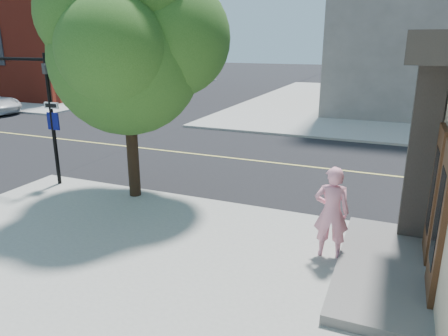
% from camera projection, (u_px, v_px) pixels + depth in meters
% --- Properties ---
extents(ground, '(140.00, 140.00, 0.00)m').
position_uv_depth(ground, '(76.00, 182.00, 13.27)').
color(ground, black).
rests_on(ground, ground).
extents(road_ew, '(140.00, 9.00, 0.01)m').
position_uv_depth(road_ew, '(153.00, 149.00, 17.24)').
color(road_ew, black).
rests_on(road_ew, ground).
extents(sidewalk_nw, '(26.00, 25.00, 0.12)m').
position_uv_depth(sidewalk_nw, '(43.00, 86.00, 40.71)').
color(sidewalk_nw, '#9D9D95').
rests_on(sidewalk_nw, ground).
extents(church, '(15.20, 12.00, 14.40)m').
position_uv_depth(church, '(27.00, 3.00, 34.44)').
color(church, maroon).
rests_on(church, sidewalk_nw).
extents(man_on_phone, '(0.74, 0.54, 1.88)m').
position_uv_depth(man_on_phone, '(332.00, 212.00, 8.26)').
color(man_on_phone, pink).
rests_on(man_on_phone, sidewalk_se).
extents(street_tree, '(4.85, 4.41, 6.44)m').
position_uv_depth(street_tree, '(129.00, 41.00, 10.61)').
color(street_tree, black).
rests_on(street_tree, sidewalk_se).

